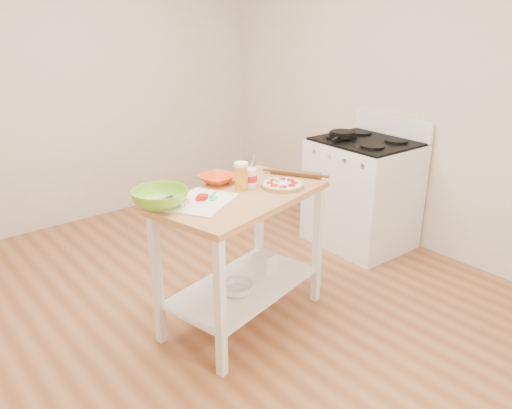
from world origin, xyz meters
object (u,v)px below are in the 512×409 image
object	(u,v)px
knife	(171,197)
spatula	(213,196)
cutting_board	(201,202)
yogurt_tub	(250,178)
pizza	(282,185)
orange_bowl	(217,179)
prep_island	(242,232)
shelf_bin	(265,262)
gas_stove	(362,193)
beer_pint	(241,176)
green_bowl	(160,198)
rolling_pin	(296,174)
shelf_glass_bowl	(236,289)
skillet	(343,135)

from	to	relation	value
knife	spatula	bearing A→B (deg)	-50.92
cutting_board	knife	distance (m)	0.19
spatula	yogurt_tub	bearing A→B (deg)	-27.85
pizza	orange_bowl	size ratio (longest dim) A/B	1.20
prep_island	shelf_bin	bearing A→B (deg)	14.21
gas_stove	beer_pint	world-z (taller)	gas_stove
green_bowl	shelf_bin	distance (m)	0.97
spatula	shelf_bin	world-z (taller)	spatula
spatula	rolling_pin	bearing A→B (deg)	-34.65
gas_stove	shelf_glass_bowl	distance (m)	1.69
skillet	beer_pint	xyz separation A→B (m)	(-1.40, -0.38, 0.01)
knife	green_bowl	bearing A→B (deg)	-168.27
green_bowl	rolling_pin	bearing A→B (deg)	-5.33
gas_stove	beer_pint	size ratio (longest dim) A/B	6.37
spatula	shelf_bin	size ratio (longest dim) A/B	0.97
prep_island	yogurt_tub	xyz separation A→B (m)	(0.12, 0.08, 0.31)
prep_island	skillet	bearing A→B (deg)	17.46
orange_bowl	rolling_pin	distance (m)	0.54
shelf_bin	cutting_board	bearing A→B (deg)	-176.29
rolling_pin	prep_island	bearing A→B (deg)	-175.22
pizza	rolling_pin	xyz separation A→B (m)	(0.22, 0.10, 0.00)
green_bowl	beer_pint	distance (m)	0.55
skillet	gas_stove	bearing A→B (deg)	-79.25
gas_stove	cutting_board	xyz separation A→B (m)	(-1.84, -0.26, 0.43)
gas_stove	green_bowl	world-z (taller)	gas_stove
pizza	orange_bowl	world-z (taller)	orange_bowl
rolling_pin	shelf_bin	distance (m)	0.65
knife	rolling_pin	distance (m)	0.90
beer_pint	shelf_bin	bearing A→B (deg)	-2.18
yogurt_tub	shelf_glass_bowl	distance (m)	0.71
beer_pint	rolling_pin	world-z (taller)	beer_pint
prep_island	spatula	size ratio (longest dim) A/B	9.62
orange_bowl	shelf_bin	distance (m)	0.68
spatula	yogurt_tub	xyz separation A→B (m)	(0.31, 0.04, 0.04)
prep_island	yogurt_tub	size ratio (longest dim) A/B	5.74
green_bowl	skillet	bearing A→B (deg)	9.40
pizza	spatula	distance (m)	0.47
cutting_board	shelf_bin	world-z (taller)	cutting_board
green_bowl	shelf_glass_bowl	world-z (taller)	green_bowl
orange_bowl	rolling_pin	size ratio (longest dim) A/B	0.64
pizza	knife	distance (m)	0.71
prep_island	skillet	xyz separation A→B (m)	(1.44, 0.45, 0.33)
cutting_board	beer_pint	xyz separation A→B (m)	(0.33, 0.04, 0.08)
skillet	rolling_pin	distance (m)	1.04
rolling_pin	shelf_glass_bowl	xyz separation A→B (m)	(-0.59, -0.10, -0.63)
prep_island	orange_bowl	world-z (taller)	orange_bowl
skillet	knife	distance (m)	1.85
orange_bowl	beer_pint	distance (m)	0.21
gas_stove	rolling_pin	bearing A→B (deg)	-164.97
rolling_pin	shelf_glass_bowl	world-z (taller)	rolling_pin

